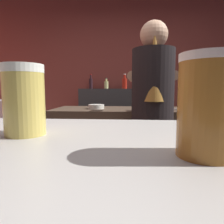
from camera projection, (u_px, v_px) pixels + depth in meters
wall_back at (124, 77)px, 3.55m from camera, size 5.20×0.10×2.70m
prep_counter at (153, 152)px, 2.16m from camera, size 2.10×0.60×0.93m
back_shelf at (109, 123)px, 3.38m from camera, size 0.93×0.36×1.15m
mini_fridge at (0, 129)px, 3.36m from camera, size 0.62×0.58×0.96m
bartender at (152, 110)px, 1.66m from camera, size 0.43×0.52×1.67m
knife_block at (208, 99)px, 1.97m from camera, size 0.10×0.08×0.28m
mixing_bowl at (96, 107)px, 2.12m from camera, size 0.16×0.16×0.05m
chefs_knife at (176, 109)px, 2.04m from camera, size 0.24×0.09×0.01m
pint_glass_near at (24, 100)px, 0.41m from camera, size 0.08×0.08×0.14m
pint_glass_far at (207, 106)px, 0.28m from camera, size 0.08×0.08×0.14m
bottle_hot_sauce at (91, 83)px, 3.41m from camera, size 0.06×0.06×0.24m
bottle_soy at (106, 85)px, 3.30m from camera, size 0.07×0.07×0.18m
bottle_olive_oil at (125, 83)px, 3.21m from camera, size 0.08×0.08×0.23m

